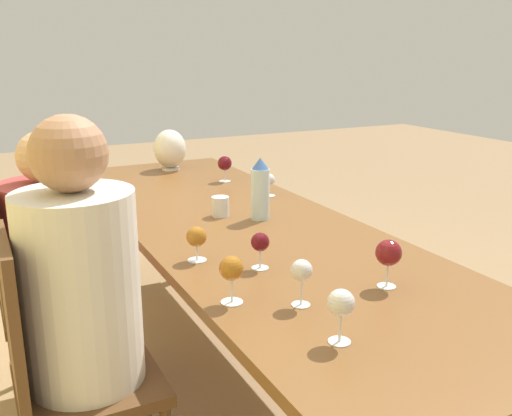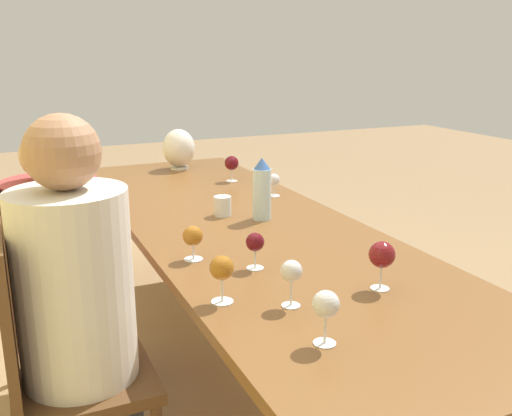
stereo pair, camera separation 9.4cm
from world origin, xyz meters
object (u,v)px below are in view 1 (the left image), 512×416
(wine_glass_3, at_px, (302,272))
(vase, at_px, (170,149))
(water_bottle, at_px, (260,190))
(wine_glass_0, at_px, (225,164))
(wine_glass_5, at_px, (389,253))
(person_near, at_px, (87,311))
(wine_glass_6, at_px, (260,243))
(chair_near, at_px, (63,370))
(wine_glass_4, at_px, (196,237))
(wine_glass_7, at_px, (269,181))
(wine_glass_2, at_px, (341,304))
(person_far, at_px, (58,264))
(wine_glass_1, at_px, (232,269))
(water_tumbler, at_px, (220,206))
(chair_far, at_px, (37,291))

(wine_glass_3, bearing_deg, vase, -7.90)
(wine_glass_3, bearing_deg, water_bottle, -19.39)
(vase, height_order, wine_glass_0, vase)
(wine_glass_5, bearing_deg, person_near, 66.71)
(wine_glass_5, xyz_separation_m, person_near, (0.37, 0.86, -0.17))
(wine_glass_6, distance_m, chair_near, 0.74)
(wine_glass_4, xyz_separation_m, wine_glass_6, (-0.17, -0.17, 0.01))
(wine_glass_3, relative_size, chair_near, 0.15)
(wine_glass_0, distance_m, wine_glass_7, 0.41)
(wine_glass_2, bearing_deg, person_far, 22.33)
(person_near, relative_size, person_far, 1.11)
(chair_near, bearing_deg, wine_glass_0, -41.77)
(wine_glass_5, bearing_deg, wine_glass_7, -9.97)
(water_bottle, relative_size, wine_glass_2, 1.89)
(wine_glass_1, distance_m, chair_near, 0.63)
(wine_glass_4, xyz_separation_m, chair_near, (-0.12, 0.50, -0.33))
(wine_glass_1, bearing_deg, wine_glass_7, -32.84)
(water_tumbler, bearing_deg, person_near, 130.13)
(wine_glass_3, relative_size, wine_glass_7, 1.22)
(wine_glass_5, relative_size, wine_glass_7, 1.33)
(person_far, bearing_deg, water_tumbler, -96.15)
(wine_glass_3, distance_m, chair_far, 1.27)
(wine_glass_4, relative_size, person_far, 0.11)
(wine_glass_4, height_order, wine_glass_7, wine_glass_4)
(wine_glass_0, xyz_separation_m, wine_glass_6, (-1.27, 0.43, -0.01))
(wine_glass_2, bearing_deg, wine_glass_4, 9.14)
(wine_glass_1, relative_size, wine_glass_5, 0.94)
(person_far, bearing_deg, vase, -39.50)
(wine_glass_4, distance_m, chair_near, 0.61)
(wine_glass_6, xyz_separation_m, person_near, (0.05, 0.58, -0.15))
(water_bottle, relative_size, chair_near, 0.28)
(person_far, bearing_deg, wine_glass_0, -61.13)
(wine_glass_1, relative_size, wine_glass_6, 1.14)
(vase, height_order, person_near, person_near)
(wine_glass_2, relative_size, person_far, 0.12)
(water_bottle, xyz_separation_m, wine_glass_7, (0.34, -0.23, -0.05))
(chair_near, xyz_separation_m, person_near, (0.00, -0.09, 0.18))
(wine_glass_2, relative_size, chair_far, 0.15)
(water_bottle, relative_size, water_tumbler, 3.08)
(wine_glass_0, xyz_separation_m, chair_far, (-0.55, 1.09, -0.34))
(vase, bearing_deg, wine_glass_6, 171.54)
(wine_glass_1, height_order, wine_glass_3, wine_glass_1)
(chair_far, height_order, person_far, person_far)
(vase, relative_size, wine_glass_7, 2.14)
(wine_glass_5, bearing_deg, wine_glass_0, -5.07)
(wine_glass_0, height_order, wine_glass_2, same)
(water_tumbler, relative_size, chair_far, 0.09)
(wine_glass_0, bearing_deg, chair_near, 138.23)
(water_bottle, bearing_deg, water_tumbler, 48.99)
(person_near, bearing_deg, wine_glass_5, -113.29)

